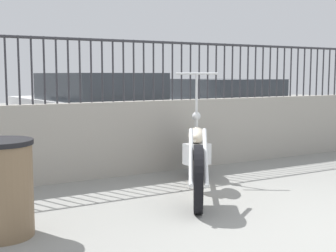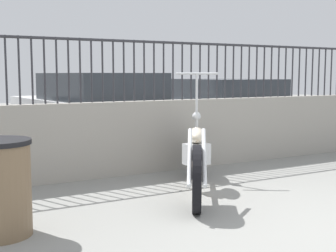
{
  "view_description": "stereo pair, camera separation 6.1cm",
  "coord_description": "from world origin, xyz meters",
  "views": [
    {
      "loc": [
        -3.06,
        -2.7,
        1.34
      ],
      "look_at": [
        -0.22,
        2.28,
        0.7
      ],
      "focal_mm": 50.0,
      "sensor_mm": 36.0,
      "label": 1
    },
    {
      "loc": [
        -3.01,
        -2.73,
        1.34
      ],
      "look_at": [
        -0.22,
        2.28,
        0.7
      ],
      "focal_mm": 50.0,
      "sensor_mm": 36.0,
      "label": 2
    }
  ],
  "objects": [
    {
      "name": "fence_railing",
      "position": [
        0.0,
        2.93,
        1.49
      ],
      "size": [
        9.49,
        0.04,
        0.81
      ],
      "color": "#2D2D33",
      "rests_on": "low_wall"
    },
    {
      "name": "low_wall",
      "position": [
        0.0,
        2.93,
        0.49
      ],
      "size": [
        9.49,
        0.18,
        0.98
      ],
      "color": "#9E998E",
      "rests_on": "ground_plane"
    },
    {
      "name": "car_white",
      "position": [
        0.04,
        5.47,
        0.68
      ],
      "size": [
        2.22,
        4.71,
        1.36
      ],
      "rotation": [
        0.0,
        0.0,
        1.66
      ],
      "color": "black",
      "rests_on": "ground_plane"
    },
    {
      "name": "car_silver",
      "position": [
        2.89,
        5.56,
        0.64
      ],
      "size": [
        1.9,
        4.58,
        1.24
      ],
      "rotation": [
        0.0,
        0.0,
        1.56
      ],
      "color": "black",
      "rests_on": "ground_plane"
    },
    {
      "name": "motorcycle_orange",
      "position": [
        -0.23,
        1.6,
        0.42
      ],
      "size": [
        1.32,
        1.99,
        1.37
      ],
      "rotation": [
        0.0,
        0.0,
        1.01
      ],
      "color": "black",
      "rests_on": "ground_plane"
    },
    {
      "name": "ground_plane",
      "position": [
        0.0,
        0.0,
        0.0
      ],
      "size": [
        40.0,
        40.0,
        0.0
      ],
      "primitive_type": "plane",
      "color": "gray"
    }
  ]
}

